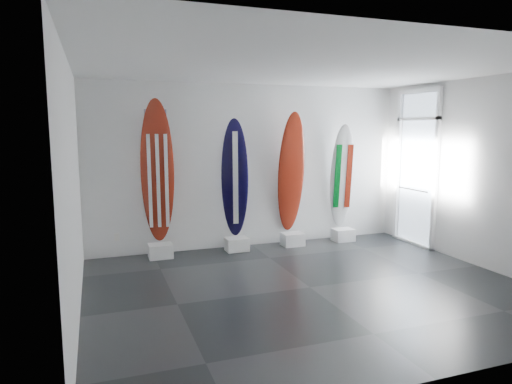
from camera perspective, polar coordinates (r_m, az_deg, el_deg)
name	(u,v)px	position (r m, az deg, el deg)	size (l,w,h in m)	color
floor	(310,287)	(6.53, 6.77, -11.78)	(6.00, 6.00, 0.00)	black
ceiling	(314,66)	(6.20, 7.24, 15.33)	(6.00, 6.00, 0.00)	white
wall_back	(251,166)	(8.48, -0.58, 3.25)	(6.00, 6.00, 0.00)	silver
wall_front	(446,213)	(4.13, 22.71, -2.42)	(6.00, 6.00, 0.00)	silver
wall_left	(73,191)	(5.54, -21.97, 0.14)	(5.00, 5.00, 0.00)	silver
wall_right	(484,173)	(7.99, 26.64, 2.10)	(5.00, 5.00, 0.00)	silver
display_block_usa	(161,251)	(8.01, -11.87, -7.24)	(0.40, 0.30, 0.24)	white
surfboard_usa	(157,172)	(7.87, -12.25, 2.44)	(0.56, 0.08, 2.47)	maroon
display_block_navy	(237,244)	(8.29, -2.42, -6.55)	(0.40, 0.30, 0.24)	white
surfboard_navy	(235,178)	(8.17, -2.68, 1.71)	(0.48, 0.08, 2.14)	black
display_block_swiss	(293,239)	(8.67, 4.61, -5.92)	(0.40, 0.30, 0.24)	white
surfboard_swiss	(291,173)	(8.55, 4.43, 2.40)	(0.52, 0.08, 2.29)	maroon
display_block_italy	(343,235)	(9.16, 10.86, -5.28)	(0.40, 0.30, 0.24)	white
surfboard_italy	(342,177)	(9.06, 10.73, 1.90)	(0.47, 0.08, 2.07)	white
wall_outlet	(117,237)	(8.19, -17.03, -5.43)	(0.09, 0.02, 0.13)	silver
glass_door	(416,170)	(9.11, 19.45, 2.65)	(0.12, 1.16, 2.85)	white
balcony	(469,214)	(10.11, 25.09, -2.46)	(2.80, 2.20, 1.20)	slate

